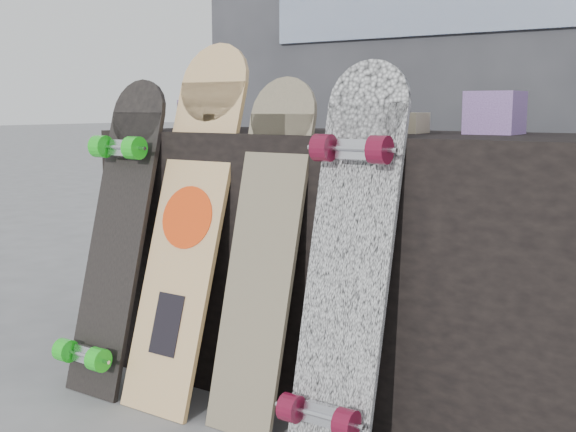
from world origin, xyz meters
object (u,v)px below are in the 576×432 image
Objects in this scene: vendor_table at (358,262)px; longboard_celtic at (265,241)px; longboard_cascadia at (348,254)px; skateboard_dark at (116,230)px; longboard_geisha at (190,213)px.

longboard_celtic is at bearing -105.33° from vendor_table.
longboard_celtic is 0.28m from longboard_cascadia.
skateboard_dark is at bearing -175.10° from longboard_celtic.
longboard_geisha is 0.27m from skateboard_dark.
longboard_cascadia reaches higher than vendor_table.
longboard_geisha is 1.11× the size of longboard_celtic.
skateboard_dark is (-0.25, -0.06, -0.07)m from longboard_geisha.
longboard_geisha is (-0.38, -0.34, 0.17)m from vendor_table.
longboard_geisha reaches higher than vendor_table.
vendor_table is at bearing 115.03° from longboard_cascadia.
longboard_celtic is 0.54m from skateboard_dark.
vendor_table is at bearing 41.60° from longboard_geisha.
vendor_table is 1.60× the size of longboard_cascadia.
longboard_cascadia is at bearing -4.73° from longboard_geisha.
vendor_table is 1.49× the size of longboard_geisha.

